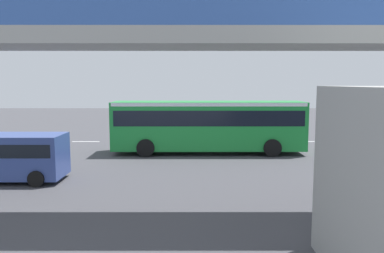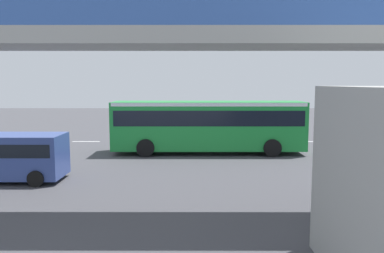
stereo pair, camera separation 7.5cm
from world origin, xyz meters
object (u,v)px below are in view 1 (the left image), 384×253
city_bus (208,122)px  pedestrian (181,131)px  parked_van (8,154)px  bicycle_black (380,149)px

city_bus → pedestrian: 4.43m
city_bus → parked_van: size_ratio=2.40×
parked_van → pedestrian: bearing=-124.1°
pedestrian → city_bus: bearing=114.5°
bicycle_black → parked_van: bearing=17.4°
city_bus → bicycle_black: bearing=176.1°
pedestrian → bicycle_black: bearing=158.9°
parked_van → bicycle_black: bearing=-162.6°
city_bus → pedestrian: size_ratio=6.44×
parked_van → pedestrian: size_ratio=2.68×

